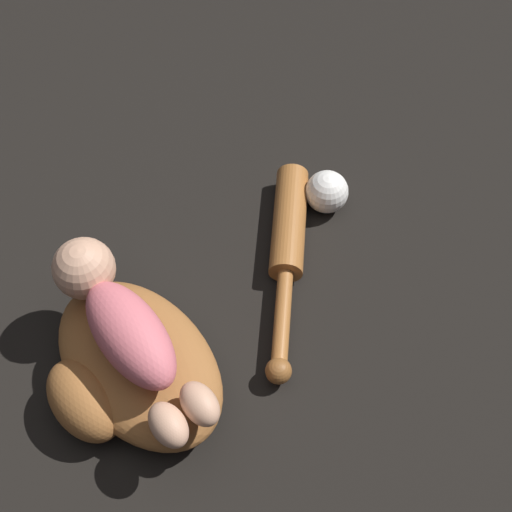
{
  "coord_description": "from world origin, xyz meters",
  "views": [
    {
      "loc": [
        -0.44,
        0.09,
        1.06
      ],
      "look_at": [
        0.09,
        -0.3,
        0.08
      ],
      "focal_mm": 50.0,
      "sensor_mm": 36.0,
      "label": 1
    }
  ],
  "objects_px": {
    "baseball_glove": "(130,368)",
    "baby_figure": "(121,322)",
    "baseball": "(327,192)",
    "baseball_bat": "(288,244)"
  },
  "relations": [
    {
      "from": "baseball_glove",
      "to": "baseball_bat",
      "type": "bearing_deg",
      "value": -81.89
    },
    {
      "from": "baseball",
      "to": "baseball_bat",
      "type": "bearing_deg",
      "value": 109.49
    },
    {
      "from": "baseball_glove",
      "to": "baby_figure",
      "type": "bearing_deg",
      "value": -31.75
    },
    {
      "from": "baseball",
      "to": "baby_figure",
      "type": "bearing_deg",
      "value": 98.29
    },
    {
      "from": "baseball_glove",
      "to": "baseball_bat",
      "type": "height_order",
      "value": "baseball_glove"
    },
    {
      "from": "baby_figure",
      "to": "baseball",
      "type": "distance_m",
      "value": 0.47
    },
    {
      "from": "baseball_glove",
      "to": "baby_figure",
      "type": "relative_size",
      "value": 0.94
    },
    {
      "from": "baby_figure",
      "to": "baseball",
      "type": "xyz_separation_m",
      "value": [
        0.07,
        -0.46,
        -0.1
      ]
    },
    {
      "from": "baseball_glove",
      "to": "baseball",
      "type": "bearing_deg",
      "value": -78.79
    },
    {
      "from": "baseball_glove",
      "to": "baseball",
      "type": "relative_size",
      "value": 4.29
    }
  ]
}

